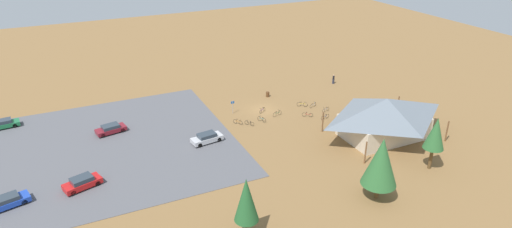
% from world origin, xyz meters
% --- Properties ---
extents(ground, '(160.00, 160.00, 0.00)m').
position_xyz_m(ground, '(0.00, 0.00, 0.00)').
color(ground, olive).
rests_on(ground, ground).
extents(parking_lot_asphalt, '(35.03, 31.85, 0.05)m').
position_xyz_m(parking_lot_asphalt, '(25.33, 2.12, 0.03)').
color(parking_lot_asphalt, '#56565B').
rests_on(parking_lot_asphalt, ground).
extents(bike_pavilion, '(14.56, 10.38, 5.88)m').
position_xyz_m(bike_pavilion, '(-11.68, 15.54, 3.38)').
color(bike_pavilion, beige).
rests_on(bike_pavilion, ground).
extents(trash_bin, '(0.60, 0.60, 0.90)m').
position_xyz_m(trash_bin, '(-3.32, -4.80, 0.45)').
color(trash_bin, brown).
rests_on(trash_bin, ground).
extents(lot_sign, '(0.56, 0.08, 2.20)m').
position_xyz_m(lot_sign, '(4.85, -0.94, 1.41)').
color(lot_sign, '#99999E').
rests_on(lot_sign, ground).
extents(pine_far_east, '(2.44, 2.44, 6.65)m').
position_xyz_m(pine_far_east, '(14.67, 26.60, 4.26)').
color(pine_far_east, brown).
rests_on(pine_far_east, ground).
extents(pine_west, '(3.95, 3.95, 7.55)m').
position_xyz_m(pine_west, '(-1.17, 27.08, 4.70)').
color(pine_west, brown).
rests_on(pine_west, ground).
extents(pine_far_west, '(2.53, 2.53, 6.98)m').
position_xyz_m(pine_far_west, '(-11.27, 24.92, 4.88)').
color(pine_far_west, brown).
rests_on(pine_far_west, ground).
extents(bicycle_yellow_back_row, '(1.49, 1.11, 0.92)m').
position_xyz_m(bicycle_yellow_back_row, '(-6.64, 1.46, 0.40)').
color(bicycle_yellow_back_row, black).
rests_on(bicycle_yellow_back_row, ground).
extents(bicycle_black_lone_east, '(1.00, 1.34, 0.76)m').
position_xyz_m(bicycle_black_lone_east, '(4.24, 4.17, 0.35)').
color(bicycle_black_lone_east, black).
rests_on(bicycle_black_lone_east, ground).
extents(bicycle_white_lone_west, '(1.56, 0.71, 0.79)m').
position_xyz_m(bicycle_white_lone_west, '(-8.11, 2.46, 0.35)').
color(bicycle_white_lone_west, black).
rests_on(bicycle_white_lone_west, ground).
extents(bicycle_orange_near_porch, '(1.02, 1.35, 0.81)m').
position_xyz_m(bicycle_orange_near_porch, '(5.64, 3.07, 0.36)').
color(bicycle_orange_near_porch, black).
rests_on(bicycle_orange_near_porch, ground).
extents(bicycle_red_front_row, '(1.42, 1.06, 0.81)m').
position_xyz_m(bicycle_red_front_row, '(-5.34, 5.30, 0.36)').
color(bicycle_red_front_row, black).
rests_on(bicycle_red_front_row, ground).
extents(bicycle_teal_yard_center, '(0.74, 1.59, 0.81)m').
position_xyz_m(bicycle_teal_yard_center, '(1.98, 3.83, 0.39)').
color(bicycle_teal_yard_center, black).
rests_on(bicycle_teal_yard_center, ground).
extents(bicycle_purple_mid_cluster, '(1.47, 0.99, 0.84)m').
position_xyz_m(bicycle_purple_mid_cluster, '(0.40, 0.74, 0.36)').
color(bicycle_purple_mid_cluster, black).
rests_on(bicycle_purple_mid_cluster, ground).
extents(bicycle_green_near_sign, '(1.77, 0.64, 0.86)m').
position_xyz_m(bicycle_green_near_sign, '(-1.15, 2.96, 0.40)').
color(bicycle_green_near_sign, black).
rests_on(bicycle_green_near_sign, ground).
extents(bicycle_silver_yard_right, '(1.62, 0.65, 0.80)m').
position_xyz_m(bicycle_silver_yard_right, '(-9.01, 4.87, 0.35)').
color(bicycle_silver_yard_right, black).
rests_on(bicycle_silver_yard_right, ground).
extents(bicycle_blue_edge_north, '(1.67, 0.51, 0.78)m').
position_xyz_m(bicycle_blue_edge_north, '(-7.37, 7.14, 0.37)').
color(bicycle_blue_edge_north, black).
rests_on(bicycle_blue_edge_north, ground).
extents(car_maroon_second_row, '(4.50, 2.62, 1.27)m').
position_xyz_m(car_maroon_second_row, '(23.60, -2.08, 0.69)').
color(car_maroon_second_row, maroon).
rests_on(car_maroon_second_row, parking_lot_asphalt).
extents(car_blue_inner_stall, '(5.04, 2.98, 1.30)m').
position_xyz_m(car_blue_inner_stall, '(36.60, 11.39, 0.71)').
color(car_blue_inner_stall, '#1E42B2').
rests_on(car_blue_inner_stall, parking_lot_asphalt).
extents(car_red_aisle_side, '(4.60, 3.06, 1.40)m').
position_xyz_m(car_red_aisle_side, '(28.71, 10.97, 0.74)').
color(car_red_aisle_side, red).
rests_on(car_red_aisle_side, parking_lot_asphalt).
extents(car_silver_mid_lot, '(4.59, 2.34, 1.37)m').
position_xyz_m(car_silver_mid_lot, '(11.85, 6.61, 0.73)').
color(car_silver_mid_lot, '#BCBCC1').
rests_on(car_silver_mid_lot, parking_lot_asphalt).
extents(car_green_near_entry, '(4.81, 2.23, 1.31)m').
position_xyz_m(car_green_near_entry, '(38.04, -10.52, 0.71)').
color(car_green_near_entry, '#1E6B3D').
rests_on(car_green_near_entry, parking_lot_asphalt).
extents(visitor_at_bikes, '(0.36, 0.36, 1.77)m').
position_xyz_m(visitor_at_bikes, '(-17.41, -5.30, 0.93)').
color(visitor_at_bikes, '#2D3347').
rests_on(visitor_at_bikes, ground).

